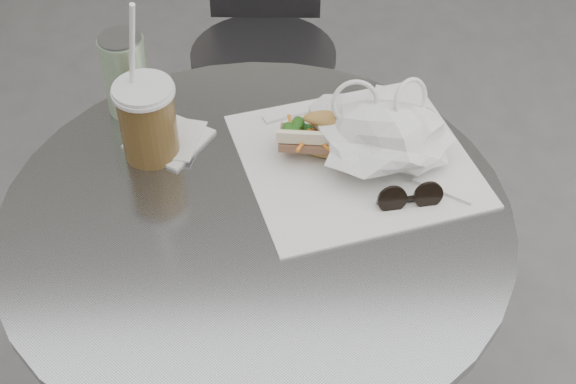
{
  "coord_description": "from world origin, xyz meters",
  "views": [
    {
      "loc": [
        0.01,
        -0.62,
        1.59
      ],
      "look_at": [
        0.05,
        0.19,
        0.79
      ],
      "focal_mm": 50.0,
      "sensor_mm": 36.0,
      "label": 1
    }
  ],
  "objects_px": {
    "banh_mi": "(341,136)",
    "chair_far": "(265,86)",
    "iced_coffee": "(147,119)",
    "drink_can": "(126,74)",
    "cafe_table": "(260,324)",
    "sunglasses": "(410,198)"
  },
  "relations": [
    {
      "from": "chair_far",
      "to": "iced_coffee",
      "type": "bearing_deg",
      "value": 79.11
    },
    {
      "from": "chair_far",
      "to": "iced_coffee",
      "type": "distance_m",
      "value": 0.91
    },
    {
      "from": "banh_mi",
      "to": "cafe_table",
      "type": "bearing_deg",
      "value": -131.57
    },
    {
      "from": "chair_far",
      "to": "drink_can",
      "type": "bearing_deg",
      "value": 73.02
    },
    {
      "from": "sunglasses",
      "to": "chair_far",
      "type": "bearing_deg",
      "value": 96.12
    },
    {
      "from": "iced_coffee",
      "to": "banh_mi",
      "type": "bearing_deg",
      "value": -4.43
    },
    {
      "from": "iced_coffee",
      "to": "drink_can",
      "type": "distance_m",
      "value": 0.12
    },
    {
      "from": "banh_mi",
      "to": "chair_far",
      "type": "bearing_deg",
      "value": 104.97
    },
    {
      "from": "cafe_table",
      "to": "drink_can",
      "type": "bearing_deg",
      "value": 128.44
    },
    {
      "from": "iced_coffee",
      "to": "drink_can",
      "type": "height_order",
      "value": "iced_coffee"
    },
    {
      "from": "cafe_table",
      "to": "drink_can",
      "type": "height_order",
      "value": "drink_can"
    },
    {
      "from": "iced_coffee",
      "to": "drink_can",
      "type": "relative_size",
      "value": 1.97
    },
    {
      "from": "chair_far",
      "to": "banh_mi",
      "type": "xyz_separation_m",
      "value": [
        0.11,
        -0.76,
        0.47
      ]
    },
    {
      "from": "banh_mi",
      "to": "iced_coffee",
      "type": "bearing_deg",
      "value": -177.34
    },
    {
      "from": "banh_mi",
      "to": "sunglasses",
      "type": "xyz_separation_m",
      "value": [
        0.09,
        -0.12,
        -0.02
      ]
    },
    {
      "from": "chair_far",
      "to": "sunglasses",
      "type": "distance_m",
      "value": 1.0
    },
    {
      "from": "cafe_table",
      "to": "chair_far",
      "type": "distance_m",
      "value": 0.89
    },
    {
      "from": "banh_mi",
      "to": "sunglasses",
      "type": "relative_size",
      "value": 2.44
    },
    {
      "from": "chair_far",
      "to": "cafe_table",
      "type": "bearing_deg",
      "value": 91.63
    },
    {
      "from": "banh_mi",
      "to": "sunglasses",
      "type": "bearing_deg",
      "value": -44.91
    },
    {
      "from": "chair_far",
      "to": "drink_can",
      "type": "distance_m",
      "value": 0.83
    },
    {
      "from": "cafe_table",
      "to": "sunglasses",
      "type": "relative_size",
      "value": 7.61
    }
  ]
}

